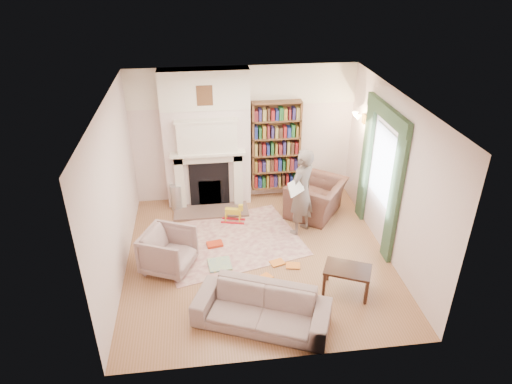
{
  "coord_description": "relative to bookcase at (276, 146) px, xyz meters",
  "views": [
    {
      "loc": [
        -0.85,
        -6.41,
        4.8
      ],
      "look_at": [
        0.0,
        0.25,
        1.15
      ],
      "focal_mm": 32.0,
      "sensor_mm": 36.0,
      "label": 1
    }
  ],
  "objects": [
    {
      "name": "wall_front",
      "position": [
        -0.65,
        -4.37,
        0.22
      ],
      "size": [
        4.5,
        0.0,
        4.5
      ],
      "primitive_type": "plane",
      "rotation": [
        -1.57,
        0.0,
        0.0
      ],
      "color": "white",
      "rests_on": "floor"
    },
    {
      "name": "bookcase",
      "position": [
        0.0,
        0.0,
        0.0
      ],
      "size": [
        1.0,
        0.24,
        1.85
      ],
      "primitive_type": "cube",
      "color": "brown",
      "rests_on": "floor"
    },
    {
      "name": "comic_annuals",
      "position": [
        -0.35,
        -2.52,
        -1.16
      ],
      "size": [
        0.81,
        0.64,
        0.02
      ],
      "color": "red",
      "rests_on": "rug"
    },
    {
      "name": "board_game",
      "position": [
        -1.33,
        -2.29,
        -1.15
      ],
      "size": [
        0.41,
        0.41,
        0.03
      ],
      "primitive_type": "cube",
      "rotation": [
        0.0,
        0.0,
        0.09
      ],
      "color": "#F0EB55",
      "rests_on": "rug"
    },
    {
      "name": "curtain_right",
      "position": [
        1.55,
        -1.02,
        0.02
      ],
      "size": [
        0.07,
        0.32,
        2.4
      ],
      "primitive_type": "cube",
      "color": "#2D442B",
      "rests_on": "floor"
    },
    {
      "name": "pelmet",
      "position": [
        1.54,
        -1.72,
        1.2
      ],
      "size": [
        0.09,
        1.7,
        0.24
      ],
      "primitive_type": "cube",
      "color": "#2D442B",
      "rests_on": "wall_right"
    },
    {
      "name": "ceiling",
      "position": [
        -0.65,
        -2.12,
        1.62
      ],
      "size": [
        4.5,
        4.5,
        0.0
      ],
      "primitive_type": "plane",
      "rotation": [
        3.14,
        0.0,
        0.0
      ],
      "color": "white",
      "rests_on": "wall_back"
    },
    {
      "name": "wall_right",
      "position": [
        1.6,
        -2.12,
        0.22
      ],
      "size": [
        0.0,
        4.5,
        4.5
      ],
      "primitive_type": "plane",
      "rotation": [
        1.57,
        0.0,
        -1.57
      ],
      "color": "white",
      "rests_on": "floor"
    },
    {
      "name": "game_box_lid",
      "position": [
        -1.38,
        -1.7,
        -1.14
      ],
      "size": [
        0.31,
        0.23,
        0.05
      ],
      "primitive_type": "cube",
      "rotation": [
        0.0,
        0.0,
        0.17
      ],
      "color": "red",
      "rests_on": "rug"
    },
    {
      "name": "rocking_horse",
      "position": [
        -0.98,
        -0.94,
        -0.97
      ],
      "size": [
        0.49,
        0.29,
        0.4
      ],
      "primitive_type": null,
      "rotation": [
        0.0,
        0.0,
        -0.25
      ],
      "color": "gold",
      "rests_on": "rug"
    },
    {
      "name": "wall_sconce",
      "position": [
        1.38,
        -0.62,
        0.72
      ],
      "size": [
        0.2,
        0.24,
        0.24
      ],
      "primitive_type": null,
      "color": "gold",
      "rests_on": "wall_right"
    },
    {
      "name": "armchair_reading",
      "position": [
        0.69,
        -0.82,
        -0.82
      ],
      "size": [
        1.43,
        1.46,
        0.72
      ],
      "primitive_type": "imported",
      "rotation": [
        0.0,
        0.0,
        4.08
      ],
      "color": "#432423",
      "rests_on": "floor"
    },
    {
      "name": "window",
      "position": [
        1.58,
        -1.72,
        0.27
      ],
      "size": [
        0.02,
        0.9,
        1.3
      ],
      "primitive_type": "cube",
      "color": "silver",
      "rests_on": "wall_right"
    },
    {
      "name": "coffee_table",
      "position": [
        0.6,
        -3.2,
        -0.95
      ],
      "size": [
        0.82,
        0.7,
        0.45
      ],
      "primitive_type": null,
      "rotation": [
        0.0,
        0.0,
        -0.43
      ],
      "color": "#361A13",
      "rests_on": "floor"
    },
    {
      "name": "floor",
      "position": [
        -0.65,
        -2.12,
        -1.18
      ],
      "size": [
        4.5,
        4.5,
        0.0
      ],
      "primitive_type": "plane",
      "color": "brown",
      "rests_on": "ground"
    },
    {
      "name": "man_reading",
      "position": [
        0.24,
        -1.42,
        -0.33
      ],
      "size": [
        0.73,
        0.71,
        1.68
      ],
      "primitive_type": "imported",
      "rotation": [
        0.0,
        0.0,
        3.87
      ],
      "color": "#5F534C",
      "rests_on": "floor"
    },
    {
      "name": "rug",
      "position": [
        -1.08,
        -1.6,
        -1.17
      ],
      "size": [
        2.83,
        2.42,
        0.01
      ],
      "primitive_type": "cube",
      "rotation": [
        0.0,
        0.0,
        0.25
      ],
      "color": "beige",
      "rests_on": "floor"
    },
    {
      "name": "wall_back",
      "position": [
        -0.65,
        0.13,
        0.22
      ],
      "size": [
        4.5,
        0.0,
        4.5
      ],
      "primitive_type": "plane",
      "rotation": [
        1.57,
        0.0,
        0.0
      ],
      "color": "white",
      "rests_on": "floor"
    },
    {
      "name": "fireplace",
      "position": [
        -1.4,
        -0.07,
        0.21
      ],
      "size": [
        1.7,
        0.58,
        2.8
      ],
      "color": "white",
      "rests_on": "floor"
    },
    {
      "name": "newspaper",
      "position": [
        0.09,
        -1.62,
        -0.11
      ],
      "size": [
        0.35,
        0.33,
        0.26
      ],
      "primitive_type": "cube",
      "rotation": [
        -0.35,
        0.0,
        0.72
      ],
      "color": "white",
      "rests_on": "man_reading"
    },
    {
      "name": "paraffin_heater",
      "position": [
        -2.08,
        -0.28,
        -0.9
      ],
      "size": [
        0.27,
        0.27,
        0.55
      ],
      "primitive_type": "cylinder",
      "rotation": [
        0.0,
        0.0,
        -0.14
      ],
      "color": "#B4B7BC",
      "rests_on": "floor"
    },
    {
      "name": "sofa",
      "position": [
        -0.8,
        -3.71,
        -0.9
      ],
      "size": [
        2.05,
        1.42,
        0.56
      ],
      "primitive_type": "imported",
      "rotation": [
        0.0,
        0.0,
        -0.39
      ],
      "color": "gray",
      "rests_on": "floor"
    },
    {
      "name": "armchair_left",
      "position": [
        -2.16,
        -2.25,
        -0.82
      ],
      "size": [
        1.02,
        1.01,
        0.71
      ],
      "primitive_type": "imported",
      "rotation": [
        0.0,
        0.0,
        1.16
      ],
      "color": "#A79B89",
      "rests_on": "floor"
    },
    {
      "name": "wall_left",
      "position": [
        -2.9,
        -2.12,
        0.22
      ],
      "size": [
        0.0,
        4.5,
        4.5
      ],
      "primitive_type": "plane",
      "rotation": [
        1.57,
        0.0,
        1.57
      ],
      "color": "white",
      "rests_on": "floor"
    },
    {
      "name": "curtain_left",
      "position": [
        1.55,
        -2.42,
        0.02
      ],
      "size": [
        0.07,
        0.32,
        2.4
      ],
      "primitive_type": "cube",
      "color": "#2D442B",
      "rests_on": "floor"
    }
  ]
}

